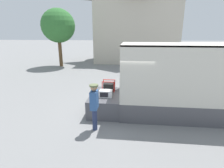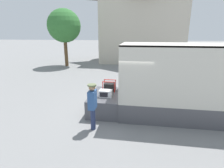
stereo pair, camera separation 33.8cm
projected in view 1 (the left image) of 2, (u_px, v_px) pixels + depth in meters
The scene contains 8 objects.
ground_plane at pixel (121, 111), 8.10m from camera, with size 160.00×160.00×0.00m, color gray.
box_truck at pixel (216, 96), 7.43m from camera, with size 6.99×2.33×3.06m.
tailgate_deck at pixel (106, 102), 8.06m from camera, with size 1.38×2.21×0.79m, color #4C4C51.
microwave at pixel (106, 94), 7.58m from camera, with size 0.55×0.37×0.30m.
portable_generator at pixel (109, 87), 8.33m from camera, with size 0.59×0.42×0.52m.
worker_person at pixel (94, 103), 6.23m from camera, with size 0.31×0.44×1.75m.
house_backdrop at pixel (136, 19), 21.26m from camera, with size 9.96×6.73×9.97m.
street_tree at pixel (58, 26), 17.75m from camera, with size 3.40×3.40×5.88m.
Camera 1 is at (0.38, -7.42, 3.47)m, focal length 28.00 mm.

